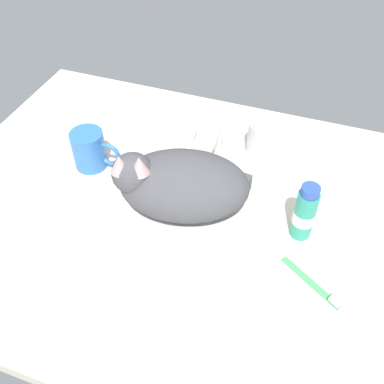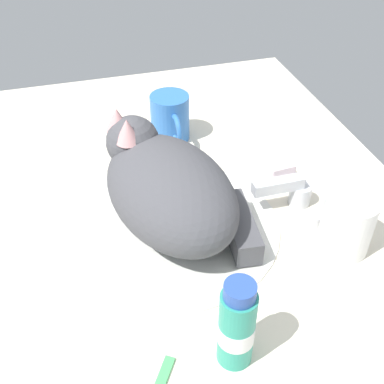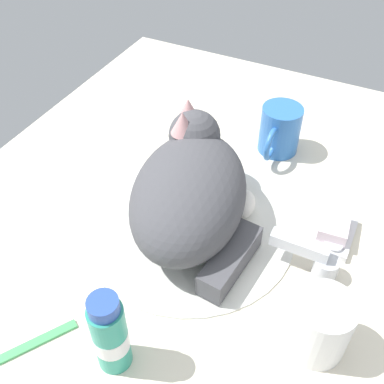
% 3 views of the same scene
% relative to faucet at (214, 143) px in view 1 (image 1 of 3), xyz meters
% --- Properties ---
extents(ground_plane, '(1.10, 0.83, 0.03)m').
position_rel_faucet_xyz_m(ground_plane, '(0.00, -0.20, -0.04)').
color(ground_plane, silver).
extents(sink_basin, '(0.34, 0.34, 0.01)m').
position_rel_faucet_xyz_m(sink_basin, '(0.00, -0.20, -0.02)').
color(sink_basin, silver).
rests_on(sink_basin, ground_plane).
extents(faucet, '(0.13, 0.10, 0.06)m').
position_rel_faucet_xyz_m(faucet, '(0.00, 0.00, 0.00)').
color(faucet, silver).
rests_on(faucet, ground_plane).
extents(cat, '(0.30, 0.23, 0.15)m').
position_rel_faucet_xyz_m(cat, '(-0.01, -0.20, 0.05)').
color(cat, '#4C4C51').
rests_on(cat, sink_basin).
extents(coffee_mug, '(0.12, 0.07, 0.09)m').
position_rel_faucet_xyz_m(coffee_mug, '(-0.25, -0.14, 0.02)').
color(coffee_mug, '#3372C6').
rests_on(coffee_mug, ground_plane).
extents(rinse_cup, '(0.08, 0.08, 0.09)m').
position_rel_faucet_xyz_m(rinse_cup, '(0.11, 0.03, 0.02)').
color(rinse_cup, white).
rests_on(rinse_cup, ground_plane).
extents(soap_dish, '(0.09, 0.06, 0.01)m').
position_rel_faucet_xyz_m(soap_dish, '(-0.08, 0.00, -0.02)').
color(soap_dish, white).
rests_on(soap_dish, ground_plane).
extents(soap_bar, '(0.06, 0.05, 0.02)m').
position_rel_faucet_xyz_m(soap_bar, '(-0.08, 0.00, -0.00)').
color(soap_bar, silver).
rests_on(soap_bar, soap_dish).
extents(toothpaste_bottle, '(0.04, 0.04, 0.13)m').
position_rel_faucet_xyz_m(toothpaste_bottle, '(0.24, -0.19, 0.03)').
color(toothpaste_bottle, teal).
rests_on(toothpaste_bottle, ground_plane).
extents(toothbrush, '(0.12, 0.08, 0.02)m').
position_rel_faucet_xyz_m(toothbrush, '(0.29, -0.30, -0.02)').
color(toothbrush, '#4CB266').
rests_on(toothbrush, ground_plane).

